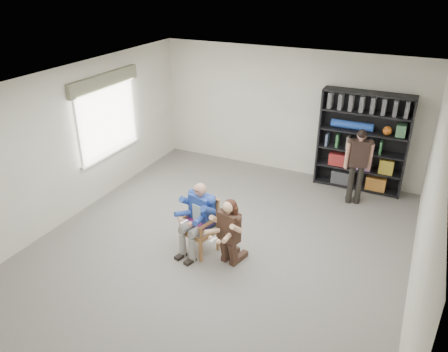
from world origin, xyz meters
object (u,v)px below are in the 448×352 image
at_px(armchair, 199,226).
at_px(standing_man, 357,167).
at_px(kneeling_woman, 228,233).
at_px(seated_man, 199,218).
at_px(bookshelf, 362,142).

relative_size(armchair, standing_man, 0.62).
xyz_separation_m(armchair, standing_man, (2.02, 2.78, 0.30)).
bearing_deg(kneeling_woman, armchair, -177.16).
distance_m(armchair, standing_man, 3.45).
height_order(armchair, standing_man, standing_man).
xyz_separation_m(seated_man, standing_man, (2.02, 2.78, 0.16)).
xyz_separation_m(bookshelf, standing_man, (0.06, -0.73, -0.26)).
height_order(bookshelf, standing_man, bookshelf).
distance_m(seated_man, kneeling_woman, 0.59).
bearing_deg(standing_man, seated_man, -141.65).
height_order(armchair, bookshelf, bookshelf).
distance_m(bookshelf, standing_man, 0.77).
bearing_deg(standing_man, kneeling_woman, -132.06).
relative_size(kneeling_woman, standing_man, 0.73).
relative_size(seated_man, kneeling_woman, 1.09).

